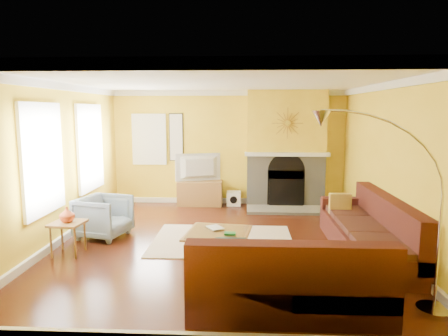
# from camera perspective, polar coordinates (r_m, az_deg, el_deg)

# --- Properties ---
(floor) EXTENTS (5.50, 6.00, 0.02)m
(floor) POSITION_cam_1_polar(r_m,az_deg,el_deg) (6.90, -0.39, -10.79)
(floor) COLOR #522111
(floor) RESTS_ON ground
(ceiling) EXTENTS (5.50, 6.00, 0.02)m
(ceiling) POSITION_cam_1_polar(r_m,az_deg,el_deg) (6.54, -0.41, 12.37)
(ceiling) COLOR white
(ceiling) RESTS_ON ground
(wall_back) EXTENTS (5.50, 0.02, 2.70)m
(wall_back) POSITION_cam_1_polar(r_m,az_deg,el_deg) (9.57, 0.63, 2.91)
(wall_back) COLOR yellow
(wall_back) RESTS_ON ground
(wall_front) EXTENTS (5.50, 0.02, 2.70)m
(wall_front) POSITION_cam_1_polar(r_m,az_deg,el_deg) (3.63, -3.12, -5.95)
(wall_front) COLOR yellow
(wall_front) RESTS_ON ground
(wall_left) EXTENTS (0.02, 6.00, 2.70)m
(wall_left) POSITION_cam_1_polar(r_m,az_deg,el_deg) (7.28, -22.64, 0.59)
(wall_left) COLOR yellow
(wall_left) RESTS_ON ground
(wall_right) EXTENTS (0.02, 6.00, 2.70)m
(wall_right) POSITION_cam_1_polar(r_m,az_deg,el_deg) (6.99, 22.81, 0.29)
(wall_right) COLOR yellow
(wall_right) RESTS_ON ground
(baseboard) EXTENTS (5.50, 6.00, 0.12)m
(baseboard) POSITION_cam_1_polar(r_m,az_deg,el_deg) (6.88, -0.39, -10.23)
(baseboard) COLOR white
(baseboard) RESTS_ON floor
(crown_molding) EXTENTS (5.50, 6.00, 0.12)m
(crown_molding) POSITION_cam_1_polar(r_m,az_deg,el_deg) (6.53, -0.41, 11.76)
(crown_molding) COLOR white
(crown_molding) RESTS_ON ceiling
(window_left_near) EXTENTS (0.06, 1.22, 1.72)m
(window_left_near) POSITION_cam_1_polar(r_m,az_deg,el_deg) (8.43, -18.68, 2.78)
(window_left_near) COLOR white
(window_left_near) RESTS_ON wall_left
(window_left_far) EXTENTS (0.06, 1.22, 1.72)m
(window_left_far) POSITION_cam_1_polar(r_m,az_deg,el_deg) (6.71, -24.59, 1.17)
(window_left_far) COLOR white
(window_left_far) RESTS_ON wall_left
(window_back) EXTENTS (0.82, 0.06, 1.22)m
(window_back) POSITION_cam_1_polar(r_m,az_deg,el_deg) (9.76, -10.62, 4.06)
(window_back) COLOR white
(window_back) RESTS_ON wall_back
(wall_art) EXTENTS (0.34, 0.04, 1.14)m
(wall_art) POSITION_cam_1_polar(r_m,az_deg,el_deg) (9.64, -6.85, 4.39)
(wall_art) COLOR white
(wall_art) RESTS_ON wall_back
(fireplace) EXTENTS (1.80, 0.40, 2.70)m
(fireplace) POSITION_cam_1_polar(r_m,az_deg,el_deg) (9.40, 8.83, 2.72)
(fireplace) COLOR gray
(fireplace) RESTS_ON floor
(mantel) EXTENTS (1.92, 0.22, 0.08)m
(mantel) POSITION_cam_1_polar(r_m,az_deg,el_deg) (9.18, 8.97, 1.96)
(mantel) COLOR white
(mantel) RESTS_ON fireplace
(hearth) EXTENTS (1.80, 0.70, 0.06)m
(hearth) POSITION_cam_1_polar(r_m,az_deg,el_deg) (9.09, 9.01, -5.93)
(hearth) COLOR gray
(hearth) RESTS_ON floor
(sunburst) EXTENTS (0.70, 0.04, 0.70)m
(sunburst) POSITION_cam_1_polar(r_m,az_deg,el_deg) (9.14, 9.07, 6.33)
(sunburst) COLOR olive
(sunburst) RESTS_ON fireplace
(rug) EXTENTS (2.40, 1.80, 0.02)m
(rug) POSITION_cam_1_polar(r_m,az_deg,el_deg) (7.02, -0.19, -10.30)
(rug) COLOR beige
(rug) RESTS_ON floor
(sectional_sofa) EXTENTS (2.98, 3.75, 0.90)m
(sectional_sofa) POSITION_cam_1_polar(r_m,az_deg,el_deg) (6.03, 11.38, -9.19)
(sectional_sofa) COLOR #481C17
(sectional_sofa) RESTS_ON floor
(coffee_table) EXTENTS (1.08, 1.08, 0.38)m
(coffee_table) POSITION_cam_1_polar(r_m,az_deg,el_deg) (6.31, -0.86, -10.71)
(coffee_table) COLOR white
(coffee_table) RESTS_ON floor
(media_console) EXTENTS (1.05, 0.47, 0.58)m
(media_console) POSITION_cam_1_polar(r_m,az_deg,el_deg) (9.52, -3.45, -3.59)
(media_console) COLOR olive
(media_console) RESTS_ON floor
(tv) EXTENTS (1.12, 0.50, 0.65)m
(tv) POSITION_cam_1_polar(r_m,az_deg,el_deg) (9.41, -3.48, 0.06)
(tv) COLOR black
(tv) RESTS_ON media_console
(subwoofer) EXTENTS (0.33, 0.33, 0.33)m
(subwoofer) POSITION_cam_1_polar(r_m,az_deg,el_deg) (9.52, 1.40, -4.36)
(subwoofer) COLOR white
(subwoofer) RESTS_ON floor
(armchair) EXTENTS (0.98, 0.97, 0.74)m
(armchair) POSITION_cam_1_polar(r_m,az_deg,el_deg) (7.43, -16.79, -6.68)
(armchair) COLOR gray
(armchair) RESTS_ON floor
(side_table) EXTENTS (0.52, 0.52, 0.52)m
(side_table) POSITION_cam_1_polar(r_m,az_deg,el_deg) (6.79, -21.35, -9.31)
(side_table) COLOR olive
(side_table) RESTS_ON floor
(vase) EXTENTS (0.27, 0.27, 0.24)m
(vase) POSITION_cam_1_polar(r_m,az_deg,el_deg) (6.69, -21.52, -6.20)
(vase) COLOR #D04D23
(vase) RESTS_ON side_table
(book) EXTENTS (0.33, 0.35, 0.03)m
(book) POSITION_cam_1_polar(r_m,az_deg,el_deg) (6.35, -2.11, -8.67)
(book) COLOR white
(book) RESTS_ON coffee_table
(arc_lamp) EXTENTS (1.41, 0.36, 2.23)m
(arc_lamp) POSITION_cam_1_polar(r_m,az_deg,el_deg) (4.68, 21.88, -6.25)
(arc_lamp) COLOR silver
(arc_lamp) RESTS_ON floor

